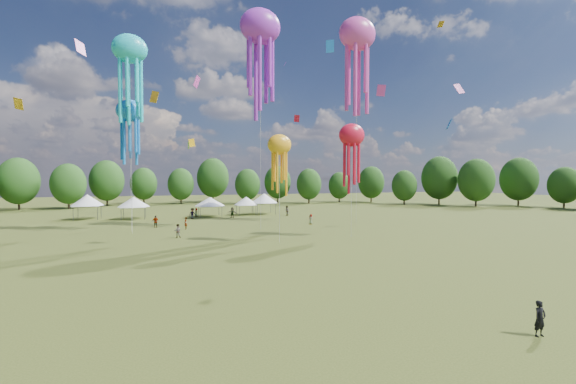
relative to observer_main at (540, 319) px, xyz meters
name	(u,v)px	position (x,y,z in m)	size (l,w,h in m)	color
ground	(395,345)	(-6.66, 1.34, -0.80)	(300.00, 300.00, 0.00)	#384416
observer_main	(540,319)	(0.00, 0.00, 0.00)	(0.58, 0.38, 1.60)	black
spectator_near	(178,231)	(-14.41, 33.73, 0.03)	(0.81, 0.63, 1.66)	gray
spectators_far	(226,214)	(-5.69, 51.73, 0.11)	(24.51, 18.82, 1.93)	gray
festival_tents	(187,200)	(-11.85, 58.87, 2.24)	(37.15, 7.50, 4.36)	#47474C
show_kites	(282,66)	(0.22, 38.19, 22.35)	(38.37, 17.04, 32.60)	blue
small_kites	(225,23)	(-7.31, 42.04, 28.84)	(66.72, 61.92, 46.63)	blue
treeline	(192,182)	(-10.52, 63.85, 5.74)	(201.57, 95.24, 13.43)	#38281C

